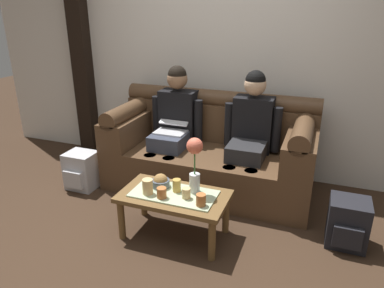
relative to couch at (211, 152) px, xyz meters
name	(u,v)px	position (x,y,z in m)	size (l,w,h in m)	color
ground_plane	(164,250)	(0.00, -1.17, -0.37)	(14.00, 14.00, 0.00)	#382619
back_wall_patterned	(228,39)	(0.00, 0.53, 1.08)	(6.00, 0.12, 2.90)	silver
timber_pillar	(80,36)	(-1.78, 0.41, 1.08)	(0.20, 0.20, 2.90)	black
couch	(211,152)	(0.00, 0.00, 0.00)	(2.05, 0.88, 0.96)	#513823
person_left	(174,122)	(-0.40, 0.00, 0.28)	(0.56, 0.67, 1.22)	#383D4C
person_right	(251,130)	(0.40, 0.00, 0.28)	(0.56, 0.67, 1.22)	#232326
coffee_table	(174,200)	(0.00, -0.95, -0.05)	(0.87, 0.48, 0.39)	brown
flower_vase	(195,159)	(0.15, -0.87, 0.30)	(0.13, 0.13, 0.46)	silver
snack_bowl	(161,182)	(-0.14, -0.89, 0.06)	(0.15, 0.15, 0.12)	#4C5666
cup_near_left	(162,193)	(-0.06, -1.05, 0.06)	(0.08, 0.08, 0.08)	#B26633
cup_near_right	(186,193)	(0.12, -0.99, 0.06)	(0.07, 0.07, 0.08)	#DBB77A
cup_far_center	(177,185)	(0.01, -0.92, 0.07)	(0.07, 0.07, 0.10)	gold
cup_far_left	(148,187)	(-0.19, -1.03, 0.08)	(0.08, 0.08, 0.12)	#DBB77A
cup_far_right	(201,200)	(0.26, -1.05, 0.06)	(0.07, 0.07, 0.09)	#B26633
backpack_left	(82,171)	(-1.23, -0.52, -0.18)	(0.30, 0.30, 0.38)	#B7B7BC
backpack_right	(348,223)	(1.32, -0.58, -0.18)	(0.30, 0.32, 0.38)	black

